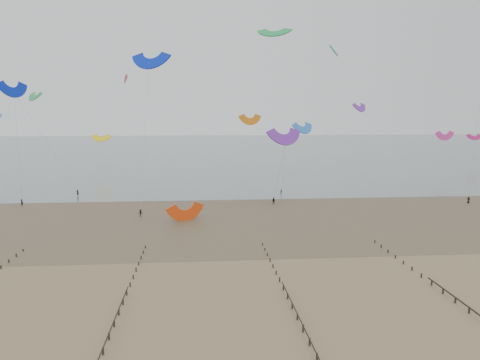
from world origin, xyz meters
The scene contains 7 objects.
ground centered at (0.00, 0.00, 0.00)m, with size 500.00×500.00×0.00m, color brown.
sea_and_shore centered at (-4.08, 34.40, 0.01)m, with size 500.00×665.00×0.03m.
groynes centered at (4.00, -19.05, 0.47)m, with size 72.16×50.16×1.00m.
kitesurfer_lead centered at (-44.92, 47.23, 0.77)m, with size 0.56×0.37×1.53m, color black.
kitesurfers centered at (30.45, 49.68, 0.80)m, with size 138.16×26.92×1.73m.
grounded_kite centered at (-8.40, 29.96, 0.00)m, with size 6.62×3.47×5.05m, color #E8410E, non-canonical shape.
kites_airborne centered at (-14.03, 88.52, 21.35)m, with size 230.75×110.36×36.32m.
Camera 1 is at (-5.49, -57.88, 20.67)m, focal length 35.00 mm.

